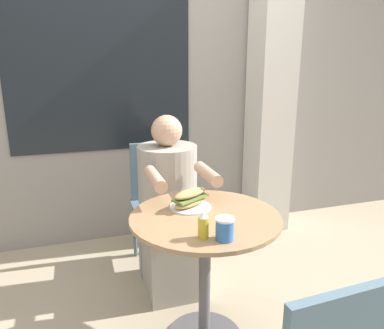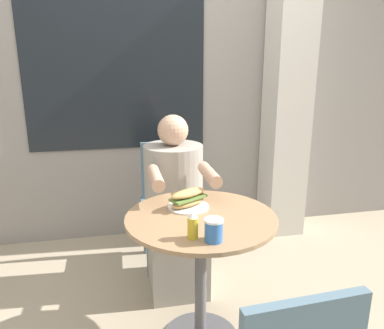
{
  "view_description": "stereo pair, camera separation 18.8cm",
  "coord_description": "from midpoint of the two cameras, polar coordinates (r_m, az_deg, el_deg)",
  "views": [
    {
      "loc": [
        -0.57,
        -1.58,
        1.44
      ],
      "look_at": [
        0.0,
        0.21,
        0.91
      ],
      "focal_mm": 35.0,
      "sensor_mm": 36.0,
      "label": 1
    },
    {
      "loc": [
        -0.39,
        -1.63,
        1.44
      ],
      "look_at": [
        0.0,
        0.21,
        0.91
      ],
      "focal_mm": 35.0,
      "sensor_mm": 36.0,
      "label": 2
    }
  ],
  "objects": [
    {
      "name": "condiment_bottle",
      "position": [
        1.58,
        3.56,
        -9.31
      ],
      "size": [
        0.05,
        0.05,
        0.12
      ],
      "color": "gold",
      "rests_on": "cafe_table"
    },
    {
      "name": "drink_cup",
      "position": [
        1.57,
        6.81,
        -9.96
      ],
      "size": [
        0.08,
        0.08,
        0.1
      ],
      "color": "#336BB7",
      "rests_on": "cafe_table"
    },
    {
      "name": "lattice_pillar",
      "position": [
        3.16,
        16.1,
        10.73
      ],
      "size": [
        0.31,
        0.31,
        2.4
      ],
      "color": "beige",
      "rests_on": "ground_plane"
    },
    {
      "name": "seated_diner",
      "position": [
        2.41,
        -0.36,
        -7.83
      ],
      "size": [
        0.37,
        0.67,
        1.12
      ],
      "rotation": [
        0.0,
        0.0,
        3.14
      ],
      "color": "gray",
      "rests_on": "ground_plane"
    },
    {
      "name": "diner_chair",
      "position": [
        2.71,
        -1.85,
        -4.1
      ],
      "size": [
        0.38,
        0.38,
        0.87
      ],
      "rotation": [
        0.0,
        0.0,
        3.14
      ],
      "color": "slate",
      "rests_on": "ground_plane"
    },
    {
      "name": "sandwich_on_plate",
      "position": [
        1.9,
        2.27,
        -5.42
      ],
      "size": [
        0.22,
        0.21,
        0.1
      ],
      "rotation": [
        0.0,
        0.0,
        0.48
      ],
      "color": "white",
      "rests_on": "cafe_table"
    },
    {
      "name": "cafe_table",
      "position": [
        1.91,
        4.25,
        -13.07
      ],
      "size": [
        0.74,
        0.74,
        0.71
      ],
      "color": "#997551",
      "rests_on": "ground_plane"
    },
    {
      "name": "storefront_wall",
      "position": [
        3.04,
        -3.09,
        14.96
      ],
      "size": [
        8.0,
        0.09,
        2.8
      ],
      "color": "gray",
      "rests_on": "ground_plane"
    }
  ]
}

